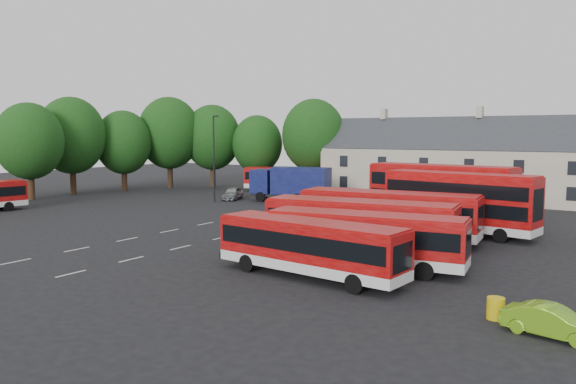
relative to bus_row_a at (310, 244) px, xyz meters
name	(u,v)px	position (x,y,z in m)	size (l,w,h in m)	color
ground	(188,227)	(-15.73, 7.89, -1.74)	(140.00, 140.00, 0.00)	black
lane_markings	(230,226)	(-13.23, 9.89, -1.73)	(5.15, 33.80, 0.01)	beige
treeline	(173,138)	(-36.47, 27.26, 4.94)	(29.92, 32.59, 12.01)	black
terrace_houses	(478,165)	(-1.73, 37.89, 2.12)	(35.70, 7.13, 10.06)	beige
bus_row_a	(310,244)	(0.00, 0.00, 0.00)	(10.41, 3.24, 2.90)	silver
bus_row_b	(365,236)	(1.50, 3.22, 0.06)	(10.86, 3.93, 3.00)	silver
bus_row_c	(359,222)	(-0.43, 6.48, 0.20)	(11.68, 4.11, 3.23)	silver
bus_row_d	(388,212)	(-0.54, 11.10, 0.27)	(12.05, 3.88, 3.35)	silver
bus_row_e	(387,210)	(-1.53, 13.20, 0.08)	(10.77, 2.85, 3.02)	silver
bus_dd_south	(459,199)	(2.67, 16.26, 0.79)	(11.08, 4.04, 4.44)	silver
bus_dd_north	(441,191)	(0.11, 19.87, 0.97)	(11.83, 4.11, 4.75)	silver
bus_north	(288,178)	(-23.29, 33.45, 0.09)	(11.05, 4.86, 3.05)	silver
box_truck	(291,182)	(-17.90, 25.91, 0.32)	(8.74, 4.33, 3.66)	black
silver_car	(233,193)	(-24.37, 24.02, -1.06)	(1.61, 4.00, 1.36)	#9A9DA1
lime_car	(552,322)	(11.50, -2.32, -1.17)	(1.20, 3.44, 1.13)	#74B61C
grit_bin	(496,308)	(9.34, -1.39, -1.31)	(0.68, 0.68, 0.85)	gold
lamppost	(214,156)	(-24.49, 21.17, 3.10)	(0.63, 0.28, 9.07)	black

